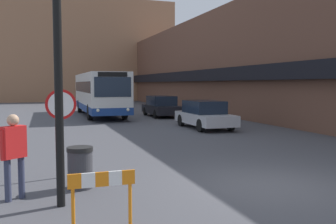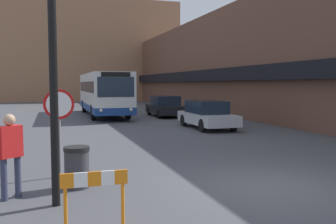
{
  "view_description": "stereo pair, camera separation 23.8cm",
  "coord_description": "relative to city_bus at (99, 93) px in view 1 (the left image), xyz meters",
  "views": [
    {
      "loc": [
        -4.94,
        -7.37,
        2.38
      ],
      "look_at": [
        -0.84,
        4.94,
        1.4
      ],
      "focal_mm": 40.0,
      "sensor_mm": 36.0,
      "label": 1
    },
    {
      "loc": [
        -4.72,
        -7.44,
        2.38
      ],
      "look_at": [
        -0.84,
        4.94,
        1.4
      ],
      "focal_mm": 40.0,
      "sensor_mm": 36.0,
      "label": 2
    }
  ],
  "objects": [
    {
      "name": "ground_plane",
      "position": [
        0.97,
        -20.75,
        -1.7
      ],
      "size": [
        160.0,
        160.0,
        0.0
      ],
      "primitive_type": "plane",
      "color": "#47474C"
    },
    {
      "name": "building_row_right",
      "position": [
        10.94,
        3.25,
        2.32
      ],
      "size": [
        5.5,
        60.0,
        8.06
      ],
      "color": "brown",
      "rests_on": "ground_plane"
    },
    {
      "name": "building_backdrop_far",
      "position": [
        0.97,
        26.62,
        5.26
      ],
      "size": [
        26.0,
        8.0,
        13.92
      ],
      "color": "#996B4C",
      "rests_on": "ground_plane"
    },
    {
      "name": "city_bus",
      "position": [
        0.0,
        0.0,
        0.0
      ],
      "size": [
        2.58,
        11.54,
        3.12
      ],
      "color": "silver",
      "rests_on": "ground_plane"
    },
    {
      "name": "parked_car_front",
      "position": [
        4.17,
        -9.84,
        -0.96
      ],
      "size": [
        1.86,
        4.44,
        1.48
      ],
      "color": "#B7B7BC",
      "rests_on": "ground_plane"
    },
    {
      "name": "parked_car_middle",
      "position": [
        4.17,
        -2.19,
        -0.96
      ],
      "size": [
        1.91,
        4.45,
        1.5
      ],
      "color": "black",
      "rests_on": "ground_plane"
    },
    {
      "name": "stop_sign",
      "position": [
        -3.56,
        -18.4,
        -0.08
      ],
      "size": [
        0.76,
        0.08,
        2.25
      ],
      "color": "gray",
      "rests_on": "ground_plane"
    },
    {
      "name": "pedestrian",
      "position": [
        -4.57,
        -19.98,
        -0.64
      ],
      "size": [
        0.51,
        0.46,
        1.77
      ],
      "rotation": [
        0.0,
        0.0,
        0.63
      ],
      "color": "#333851",
      "rests_on": "ground_plane"
    },
    {
      "name": "trash_bin",
      "position": [
        -3.22,
        -19.53,
        -1.22
      ],
      "size": [
        0.59,
        0.59,
        0.95
      ],
      "color": "#38383D",
      "rests_on": "ground_plane"
    },
    {
      "name": "construction_barricade",
      "position": [
        -3.1,
        -22.06,
        -1.03
      ],
      "size": [
        1.1,
        0.06,
        0.94
      ],
      "color": "orange",
      "rests_on": "ground_plane"
    }
  ]
}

